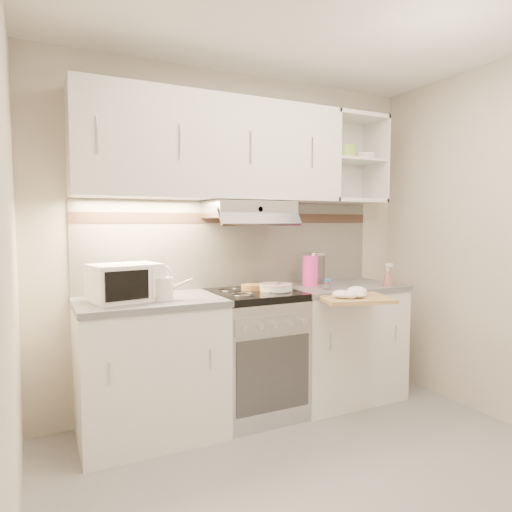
% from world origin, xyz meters
% --- Properties ---
extents(ground, '(3.00, 3.00, 0.00)m').
position_xyz_m(ground, '(0.00, 0.00, 0.00)').
color(ground, gray).
rests_on(ground, ground).
extents(room_shell, '(3.04, 2.84, 2.52)m').
position_xyz_m(room_shell, '(0.00, 0.37, 1.63)').
color(room_shell, beige).
rests_on(room_shell, ground).
extents(base_cabinet_left, '(0.90, 0.60, 0.86)m').
position_xyz_m(base_cabinet_left, '(-0.75, 1.10, 0.43)').
color(base_cabinet_left, white).
rests_on(base_cabinet_left, ground).
extents(worktop_left, '(0.92, 0.62, 0.04)m').
position_xyz_m(worktop_left, '(-0.75, 1.10, 0.88)').
color(worktop_left, slate).
rests_on(worktop_left, base_cabinet_left).
extents(base_cabinet_right, '(0.90, 0.60, 0.86)m').
position_xyz_m(base_cabinet_right, '(0.75, 1.10, 0.43)').
color(base_cabinet_right, white).
rests_on(base_cabinet_right, ground).
extents(worktop_right, '(0.92, 0.62, 0.04)m').
position_xyz_m(worktop_right, '(0.75, 1.10, 0.88)').
color(worktop_right, slate).
rests_on(worktop_right, base_cabinet_right).
extents(electric_range, '(0.60, 0.60, 0.90)m').
position_xyz_m(electric_range, '(0.00, 1.10, 0.45)').
color(electric_range, '#B7B7BC').
rests_on(electric_range, ground).
extents(microwave, '(0.46, 0.37, 0.23)m').
position_xyz_m(microwave, '(-0.90, 1.11, 1.02)').
color(microwave, white).
rests_on(microwave, worktop_left).
extents(watering_can, '(0.25, 0.15, 0.22)m').
position_xyz_m(watering_can, '(-0.67, 1.02, 0.98)').
color(watering_can, silver).
rests_on(watering_can, worktop_left).
extents(plate_stack, '(0.24, 0.24, 0.05)m').
position_xyz_m(plate_stack, '(0.16, 1.07, 0.92)').
color(plate_stack, white).
rests_on(plate_stack, electric_range).
extents(bread_loaf, '(0.15, 0.15, 0.04)m').
position_xyz_m(bread_loaf, '(0.01, 1.16, 0.92)').
color(bread_loaf, olive).
rests_on(bread_loaf, electric_range).
extents(pink_pitcher, '(0.13, 0.12, 0.24)m').
position_xyz_m(pink_pitcher, '(0.50, 1.14, 1.02)').
color(pink_pitcher, '#FC349F').
rests_on(pink_pitcher, worktop_right).
extents(glass_jar, '(0.13, 0.13, 0.25)m').
position_xyz_m(glass_jar, '(0.65, 1.27, 1.02)').
color(glass_jar, white).
rests_on(glass_jar, worktop_right).
extents(spice_jar, '(0.05, 0.05, 0.08)m').
position_xyz_m(spice_jar, '(0.52, 0.95, 0.94)').
color(spice_jar, white).
rests_on(spice_jar, worktop_right).
extents(spray_bottle, '(0.07, 0.07, 0.19)m').
position_xyz_m(spray_bottle, '(1.03, 0.88, 0.97)').
color(spray_bottle, pink).
rests_on(spray_bottle, worktop_right).
extents(cutting_board, '(0.56, 0.53, 0.03)m').
position_xyz_m(cutting_board, '(0.55, 0.68, 0.87)').
color(cutting_board, '#AF6E51').
rests_on(cutting_board, base_cabinet_right).
extents(dish_towel, '(0.30, 0.27, 0.07)m').
position_xyz_m(dish_towel, '(0.50, 0.65, 0.92)').
color(dish_towel, white).
rests_on(dish_towel, cutting_board).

